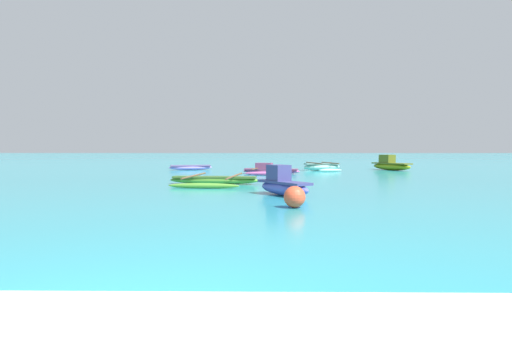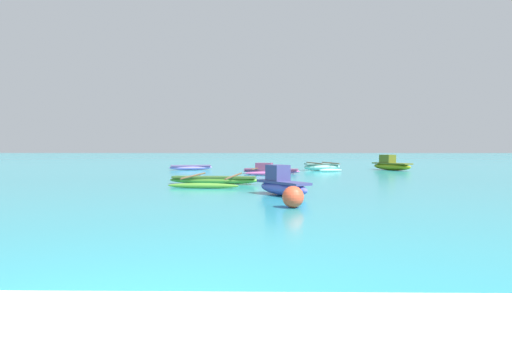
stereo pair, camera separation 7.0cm
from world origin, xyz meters
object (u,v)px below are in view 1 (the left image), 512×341
(moored_boat_3, at_px, (322,167))
(mooring_buoy_0, at_px, (295,197))
(moored_boat_0, at_px, (214,180))
(moored_boat_1, at_px, (283,185))
(moored_boat_4, at_px, (270,170))
(moored_boat_5, at_px, (391,165))
(moored_boat_2, at_px, (191,167))

(moored_boat_3, distance_m, mooring_buoy_0, 18.68)
(moored_boat_0, bearing_deg, moored_boat_1, -52.75)
(moored_boat_0, relative_size, moored_boat_4, 1.12)
(moored_boat_5, bearing_deg, mooring_buoy_0, -52.02)
(moored_boat_2, distance_m, moored_boat_5, 13.44)
(moored_boat_4, bearing_deg, moored_boat_2, 154.35)
(moored_boat_3, xyz_separation_m, moored_boat_4, (-3.45, -3.53, -0.05))
(moored_boat_3, bearing_deg, moored_boat_2, 162.30)
(moored_boat_3, bearing_deg, moored_boat_4, -147.75)
(moored_boat_3, bearing_deg, moored_boat_5, -4.14)
(moored_boat_0, distance_m, moored_boat_2, 12.07)
(moored_boat_2, bearing_deg, mooring_buoy_0, -88.89)
(moored_boat_2, bearing_deg, moored_boat_4, -53.79)
(moored_boat_1, distance_m, moored_boat_4, 11.89)
(moored_boat_4, xyz_separation_m, mooring_buoy_0, (0.38, -14.89, 0.07))
(moored_boat_5, height_order, mooring_buoy_0, moored_boat_5)
(moored_boat_2, xyz_separation_m, mooring_buoy_0, (5.67, -19.07, 0.08))
(moored_boat_4, height_order, mooring_buoy_0, moored_boat_4)
(moored_boat_2, xyz_separation_m, moored_boat_4, (5.28, -4.18, 0.01))
(moored_boat_1, height_order, moored_boat_3, moored_boat_1)
(moored_boat_2, relative_size, mooring_buoy_0, 5.29)
(moored_boat_0, distance_m, moored_boat_3, 12.54)
(moored_boat_2, height_order, moored_boat_5, moored_boat_5)
(moored_boat_0, distance_m, moored_boat_1, 5.09)
(moored_boat_1, xyz_separation_m, moored_boat_5, (7.93, 16.19, 0.02))
(moored_boat_0, xyz_separation_m, moored_boat_4, (2.43, 7.55, 0.03))
(moored_boat_3, relative_size, moored_boat_5, 1.07)
(moored_boat_0, height_order, mooring_buoy_0, mooring_buoy_0)
(moored_boat_0, relative_size, mooring_buoy_0, 7.87)
(moored_boat_4, bearing_deg, moored_boat_1, -76.22)
(moored_boat_0, height_order, moored_boat_4, moored_boat_4)
(moored_boat_0, relative_size, moored_boat_3, 1.27)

